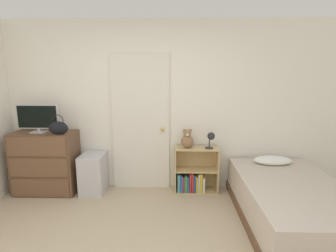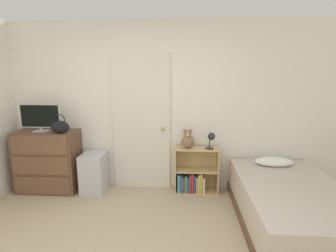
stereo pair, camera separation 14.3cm
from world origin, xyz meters
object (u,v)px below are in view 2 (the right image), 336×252
bed (292,206)px  teddy_bear (187,140)px  handbag (60,127)px  dresser (48,161)px  storage_bin (94,172)px  tv (40,117)px  bookshelf (194,176)px  desk_lamp (211,138)px

bed → teddy_bear: bearing=145.5°
handbag → teddy_bear: handbag is taller
dresser → bed: 3.43m
handbag → storage_bin: handbag is taller
storage_bin → handbag: bearing=-160.2°
handbag → storage_bin: (0.41, 0.15, -0.74)m
tv → bookshelf: size_ratio=0.88×
dresser → tv: size_ratio=1.54×
storage_bin → desk_lamp: desk_lamp is taller
tv → bed: bearing=-12.3°
teddy_bear → bed: teddy_bear is taller
dresser → bed: size_ratio=0.47×
handbag → teddy_bear: (1.82, 0.22, -0.22)m
tv → desk_lamp: bearing=1.4°
storage_bin → bookshelf: bookshelf is taller
bookshelf → dresser: bearing=-177.8°
desk_lamp → handbag: bearing=-175.2°
storage_bin → bed: 2.75m
tv → handbag: bearing=-19.4°
storage_bin → bed: (2.64, -0.77, -0.04)m
handbag → teddy_bear: size_ratio=1.00×
bookshelf → teddy_bear: 0.57m
dresser → tv: (-0.05, -0.02, 0.68)m
dresser → bookshelf: dresser is taller
bed → handbag: bearing=168.5°
tv → storage_bin: 1.14m
handbag → desk_lamp: size_ratio=1.16×
dresser → desk_lamp: bearing=1.0°
teddy_bear → desk_lamp: bearing=-6.9°
teddy_bear → dresser: bearing=-177.7°
bookshelf → desk_lamp: 0.65m
storage_bin → dresser: bearing=-179.3°
handbag → storage_bin: bearing=19.8°
dresser → bed: bearing=-12.8°
teddy_bear → desk_lamp: (0.34, -0.04, 0.05)m
storage_bin → bookshelf: 1.52m
teddy_bear → desk_lamp: 0.35m
storage_bin → desk_lamp: 1.84m
tv → bed: size_ratio=0.30×
bed → dresser: bearing=167.2°
handbag → bookshelf: 2.09m
handbag → bed: handbag is taller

